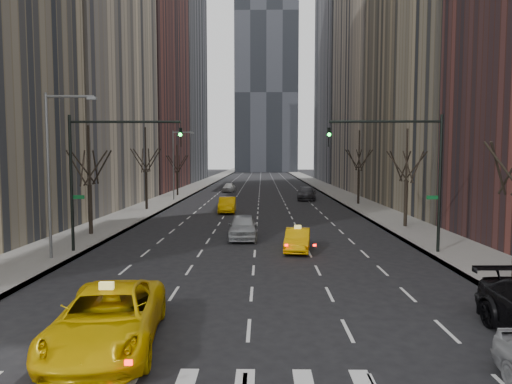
{
  "coord_description": "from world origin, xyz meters",
  "views": [
    {
      "loc": [
        0.43,
        -14.63,
        5.69
      ],
      "look_at": [
        0.05,
        14.09,
        3.5
      ],
      "focal_mm": 32.0,
      "sensor_mm": 36.0,
      "label": 1
    }
  ],
  "objects": [
    {
      "name": "bld_right_far",
      "position": [
        21.5,
        64.0,
        25.0
      ],
      "size": [
        14.0,
        28.0,
        50.0
      ],
      "primitive_type": "cube",
      "color": "#B8A88D",
      "rests_on": "ground"
    },
    {
      "name": "taxi_sedan",
      "position": [
        2.61,
        12.84,
        0.68
      ],
      "size": [
        1.95,
        4.27,
        1.36
      ],
      "primitive_type": "imported",
      "rotation": [
        0.0,
        0.0,
        -0.13
      ],
      "color": "#E3A104",
      "rests_on": "ground"
    },
    {
      "name": "taxi_suv",
      "position": [
        -4.18,
        -1.4,
        0.88
      ],
      "size": [
        3.66,
        6.65,
        1.76
      ],
      "primitive_type": "imported",
      "rotation": [
        0.0,
        0.0,
        0.12
      ],
      "color": "#E0B304",
      "rests_on": "ground"
    },
    {
      "name": "tree_lw_d",
      "position": [
        -12.0,
        52.0,
        3.56
      ],
      "size": [
        3.36,
        3.5,
        7.36
      ],
      "color": "black",
      "rests_on": "ground"
    },
    {
      "name": "sidewalk_left",
      "position": [
        -12.25,
        70.0,
        0.07
      ],
      "size": [
        4.5,
        320.0,
        0.15
      ],
      "primitive_type": "cube",
      "color": "slate",
      "rests_on": "ground"
    },
    {
      "name": "far_taxi",
      "position": [
        -3.15,
        32.16,
        0.79
      ],
      "size": [
        1.77,
        4.82,
        1.58
      ],
      "primitive_type": "imported",
      "rotation": [
        0.0,
        0.0,
        0.02
      ],
      "color": "#FFB505",
      "rests_on": "ground"
    },
    {
      "name": "silver_sedan_ahead",
      "position": [
        -0.9,
        17.01,
        0.84
      ],
      "size": [
        2.08,
        4.99,
        1.69
      ],
      "primitive_type": "imported",
      "rotation": [
        0.0,
        0.0,
        0.02
      ],
      "color": "#979B9F",
      "rests_on": "ground"
    },
    {
      "name": "tree_rw_b",
      "position": [
        12.0,
        22.0,
        3.72
      ],
      "size": [
        3.36,
        3.5,
        7.82
      ],
      "color": "black",
      "rests_on": "ground"
    },
    {
      "name": "tree_lw_c",
      "position": [
        -12.0,
        34.0,
        4.04
      ],
      "size": [
        3.36,
        3.5,
        8.74
      ],
      "color": "black",
      "rests_on": "ground"
    },
    {
      "name": "far_suv_grey",
      "position": [
        6.45,
        46.43,
        0.84
      ],
      "size": [
        3.05,
        6.04,
        1.68
      ],
      "primitive_type": "imported",
      "rotation": [
        0.0,
        0.0,
        -0.12
      ],
      "color": "#302F34",
      "rests_on": "ground"
    },
    {
      "name": "traffic_mast_left",
      "position": [
        -9.11,
        12.0,
        5.49
      ],
      "size": [
        6.69,
        0.39,
        8.0
      ],
      "color": "black",
      "rests_on": "ground"
    },
    {
      "name": "tree_rw_c",
      "position": [
        12.0,
        40.0,
        4.04
      ],
      "size": [
        3.36,
        3.5,
        8.74
      ],
      "color": "black",
      "rests_on": "ground"
    },
    {
      "name": "traffic_mast_right",
      "position": [
        9.11,
        12.0,
        5.49
      ],
      "size": [
        6.69,
        0.39,
        8.0
      ],
      "color": "black",
      "rests_on": "ground"
    },
    {
      "name": "ground",
      "position": [
        0.0,
        0.0,
        0.0
      ],
      "size": [
        400.0,
        400.0,
        0.0
      ],
      "primitive_type": "plane",
      "color": "black",
      "rests_on": "ground"
    },
    {
      "name": "tree_lw_b",
      "position": [
        -12.0,
        18.0,
        3.72
      ],
      "size": [
        3.36,
        3.5,
        7.82
      ],
      "color": "black",
      "rests_on": "ground"
    },
    {
      "name": "bld_left_deep",
      "position": [
        -21.5,
        96.0,
        30.0
      ],
      "size": [
        14.0,
        30.0,
        60.0
      ],
      "primitive_type": "cube",
      "color": "slate",
      "rests_on": "ground"
    },
    {
      "name": "far_car_white",
      "position": [
        -5.01,
        60.03,
        0.76
      ],
      "size": [
        2.16,
        4.58,
        1.51
      ],
      "primitive_type": "imported",
      "rotation": [
        0.0,
        0.0,
        -0.09
      ],
      "color": "silver",
      "rests_on": "ground"
    },
    {
      "name": "bld_left_far",
      "position": [
        -21.5,
        66.0,
        22.0
      ],
      "size": [
        14.0,
        28.0,
        44.0
      ],
      "primitive_type": "cube",
      "color": "brown",
      "rests_on": "ground"
    },
    {
      "name": "streetlight_near",
      "position": [
        -10.84,
        10.0,
        5.62
      ],
      "size": [
        2.83,
        0.22,
        9.0
      ],
      "color": "slate",
      "rests_on": "ground"
    },
    {
      "name": "streetlight_far",
      "position": [
        -10.84,
        45.0,
        5.62
      ],
      "size": [
        2.83,
        0.22,
        9.0
      ],
      "color": "slate",
      "rests_on": "ground"
    },
    {
      "name": "tower_far",
      "position": [
        2.0,
        170.0,
        60.0
      ],
      "size": [
        24.0,
        24.0,
        120.0
      ],
      "primitive_type": "cube",
      "color": "black",
      "rests_on": "ground"
    },
    {
      "name": "bld_right_deep",
      "position": [
        21.5,
        95.0,
        29.0
      ],
      "size": [
        14.0,
        30.0,
        58.0
      ],
      "primitive_type": "cube",
      "color": "slate",
      "rests_on": "ground"
    },
    {
      "name": "sidewalk_right",
      "position": [
        12.25,
        70.0,
        0.07
      ],
      "size": [
        4.5,
        320.0,
        0.15
      ],
      "primitive_type": "cube",
      "color": "slate",
      "rests_on": "ground"
    }
  ]
}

